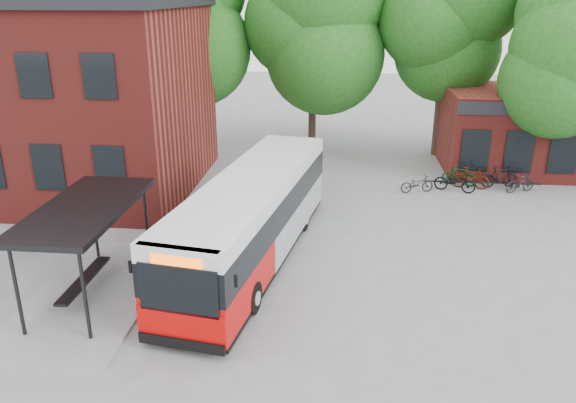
# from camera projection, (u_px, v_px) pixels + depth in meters

# --- Properties ---
(ground) EXTENTS (100.00, 100.00, 0.00)m
(ground) POSITION_uv_depth(u_px,v_px,m) (248.00, 286.00, 17.44)
(ground) COLOR slate
(bus_shelter) EXTENTS (3.60, 7.00, 2.90)m
(bus_shelter) POSITION_uv_depth(u_px,v_px,m) (90.00, 251.00, 16.41)
(bus_shelter) COLOR black
(bus_shelter) RESTS_ON ground
(bike_rail) EXTENTS (5.20, 0.10, 0.38)m
(bike_rail) POSITION_uv_depth(u_px,v_px,m) (482.00, 186.00, 25.86)
(bike_rail) COLOR black
(bike_rail) RESTS_ON ground
(tree_0) EXTENTS (7.92, 7.92, 11.00)m
(tree_0) POSITION_uv_depth(u_px,v_px,m) (186.00, 52.00, 30.99)
(tree_0) COLOR #1A5316
(tree_0) RESTS_ON ground
(tree_1) EXTENTS (7.92, 7.92, 10.40)m
(tree_1) POSITION_uv_depth(u_px,v_px,m) (313.00, 56.00, 31.39)
(tree_1) COLOR #1A5316
(tree_1) RESTS_ON ground
(tree_2) EXTENTS (7.92, 7.92, 11.00)m
(tree_2) POSITION_uv_depth(u_px,v_px,m) (444.00, 54.00, 29.72)
(tree_2) COLOR #1A5316
(tree_2) RESTS_ON ground
(tree_3) EXTENTS (7.04, 7.04, 9.28)m
(tree_3) POSITION_uv_depth(u_px,v_px,m) (567.00, 83.00, 25.84)
(tree_3) COLOR #1A5316
(tree_3) RESTS_ON ground
(city_bus) EXTENTS (4.31, 11.77, 2.93)m
(city_bus) POSITION_uv_depth(u_px,v_px,m) (253.00, 219.00, 18.74)
(city_bus) COLOR #C70605
(city_bus) RESTS_ON ground
(bicycle_0) EXTENTS (1.63, 0.95, 0.81)m
(bicycle_0) POSITION_uv_depth(u_px,v_px,m) (417.00, 184.00, 25.46)
(bicycle_0) COLOR black
(bicycle_0) RESTS_ON ground
(bicycle_1) EXTENTS (1.67, 0.87, 0.97)m
(bicycle_1) POSITION_uv_depth(u_px,v_px,m) (459.00, 175.00, 26.38)
(bicycle_1) COLOR #0B3C1A
(bicycle_1) RESTS_ON ground
(bicycle_2) EXTENTS (1.96, 1.22, 0.97)m
(bicycle_2) POSITION_uv_depth(u_px,v_px,m) (455.00, 181.00, 25.55)
(bicycle_2) COLOR black
(bicycle_2) RESTS_ON ground
(bicycle_3) EXTENTS (1.74, 0.84, 1.00)m
(bicycle_3) POSITION_uv_depth(u_px,v_px,m) (471.00, 178.00, 25.94)
(bicycle_3) COLOR #441408
(bicycle_3) RESTS_ON ground
(bicycle_5) EXTENTS (1.80, 0.89, 1.04)m
(bicycle_5) POSITION_uv_depth(u_px,v_px,m) (500.00, 177.00, 26.09)
(bicycle_5) COLOR black
(bicycle_5) RESTS_ON ground
(bicycle_7) EXTENTS (1.56, 1.02, 0.91)m
(bicycle_7) POSITION_uv_depth(u_px,v_px,m) (520.00, 183.00, 25.44)
(bicycle_7) COLOR black
(bicycle_7) RESTS_ON ground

